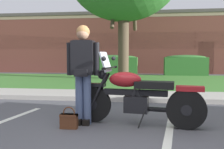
{
  "coord_description": "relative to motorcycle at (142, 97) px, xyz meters",
  "views": [
    {
      "loc": [
        0.2,
        -3.04,
        1.18
      ],
      "look_at": [
        -0.42,
        1.49,
        0.85
      ],
      "focal_mm": 41.1,
      "sensor_mm": 36.0,
      "label": 1
    }
  ],
  "objects": [
    {
      "name": "curb_strip",
      "position": [
        -0.13,
        2.23,
        -0.43
      ],
      "size": [
        60.0,
        0.2,
        0.12
      ],
      "primitive_type": "cube",
      "color": "#ADA89E",
      "rests_on": "ground"
    },
    {
      "name": "concrete_walk",
      "position": [
        -0.13,
        3.08,
        -0.45
      ],
      "size": [
        60.0,
        1.5,
        0.08
      ],
      "primitive_type": "cube",
      "color": "#ADA89E",
      "rests_on": "ground"
    },
    {
      "name": "grass_lawn",
      "position": [
        -0.13,
        7.4,
        -0.46
      ],
      "size": [
        60.0,
        7.14,
        0.06
      ],
      "primitive_type": "cube",
      "color": "#3D752D",
      "rests_on": "ground"
    },
    {
      "name": "stall_stripe_1",
      "position": [
        0.33,
        -1.09,
        -0.49
      ],
      "size": [
        0.68,
        4.38,
        0.01
      ],
      "primitive_type": "cube",
      "rotation": [
        0.0,
        0.0,
        -0.13
      ],
      "color": "silver",
      "rests_on": "ground"
    },
    {
      "name": "motorcycle",
      "position": [
        0.0,
        0.0,
        0.0
      ],
      "size": [
        2.24,
        0.82,
        1.26
      ],
      "color": "black",
      "rests_on": "ground"
    },
    {
      "name": "rider_person",
      "position": [
        -1.01,
        -0.05,
        0.5
      ],
      "size": [
        0.57,
        0.31,
        1.7
      ],
      "color": "black",
      "rests_on": "ground"
    },
    {
      "name": "handbag",
      "position": [
        -1.18,
        -0.36,
        -0.34
      ],
      "size": [
        0.28,
        0.13,
        0.36
      ],
      "color": "#562D19",
      "rests_on": "ground"
    },
    {
      "name": "hedge_left",
      "position": [
        -2.02,
        11.12,
        0.16
      ],
      "size": [
        3.04,
        0.9,
        1.24
      ],
      "color": "#336B2D",
      "rests_on": "ground"
    },
    {
      "name": "hedge_center_left",
      "position": [
        2.31,
        11.12,
        0.16
      ],
      "size": [
        2.45,
        0.9,
        1.24
      ],
      "color": "#336B2D",
      "rests_on": "ground"
    },
    {
      "name": "brick_building",
      "position": [
        -0.9,
        18.04,
        1.61
      ],
      "size": [
        24.0,
        10.32,
        4.19
      ],
      "color": "brown",
      "rests_on": "ground"
    }
  ]
}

